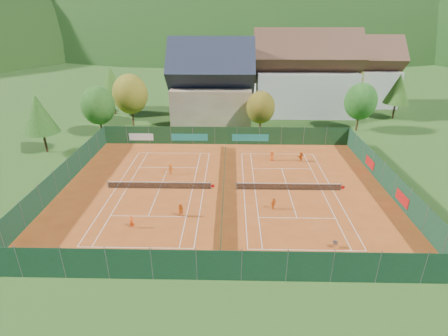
% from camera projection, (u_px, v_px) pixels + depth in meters
% --- Properties ---
extents(ground, '(600.00, 600.00, 0.00)m').
position_uv_depth(ground, '(224.00, 189.00, 43.31)').
color(ground, '#264C17').
rests_on(ground, ground).
extents(clay_pad, '(40.00, 32.00, 0.01)m').
position_uv_depth(clay_pad, '(224.00, 189.00, 43.30)').
color(clay_pad, '#A34617').
rests_on(clay_pad, ground).
extents(court_markings_left, '(11.03, 23.83, 0.00)m').
position_uv_depth(court_markings_left, '(160.00, 189.00, 43.46)').
color(court_markings_left, white).
rests_on(court_markings_left, ground).
extents(court_markings_right, '(11.03, 23.83, 0.00)m').
position_uv_depth(court_markings_right, '(288.00, 190.00, 43.13)').
color(court_markings_right, white).
rests_on(court_markings_right, ground).
extents(tennis_net_left, '(13.30, 0.10, 1.02)m').
position_uv_depth(tennis_net_left, '(160.00, 185.00, 43.25)').
color(tennis_net_left, '#59595B').
rests_on(tennis_net_left, ground).
extents(tennis_net_right, '(13.30, 0.10, 1.02)m').
position_uv_depth(tennis_net_right, '(290.00, 186.00, 42.92)').
color(tennis_net_right, '#59595B').
rests_on(tennis_net_right, ground).
extents(court_divider, '(0.03, 28.80, 1.00)m').
position_uv_depth(court_divider, '(224.00, 186.00, 43.09)').
color(court_divider, '#133620').
rests_on(court_divider, ground).
extents(fence_north, '(40.00, 0.10, 3.00)m').
position_uv_depth(fence_north, '(223.00, 136.00, 57.27)').
color(fence_north, '#153C1E').
rests_on(fence_north, ground).
extents(fence_south, '(40.00, 0.04, 3.00)m').
position_uv_depth(fence_south, '(219.00, 266.00, 28.10)').
color(fence_south, '#143721').
rests_on(fence_south, ground).
extents(fence_west, '(0.04, 32.00, 3.00)m').
position_uv_depth(fence_west, '(62.00, 177.00, 43.09)').
color(fence_west, '#163C24').
rests_on(fence_west, ground).
extents(fence_east, '(0.09, 32.00, 3.00)m').
position_uv_depth(fence_east, '(388.00, 180.00, 42.33)').
color(fence_east, '#143721').
rests_on(fence_east, ground).
extents(chalet, '(16.20, 12.00, 16.00)m').
position_uv_depth(chalet, '(212.00, 87.00, 67.96)').
color(chalet, beige).
rests_on(chalet, ground).
extents(hotel_block_a, '(21.60, 11.00, 17.25)m').
position_uv_depth(hotel_block_a, '(304.00, 78.00, 72.72)').
color(hotel_block_a, silver).
rests_on(hotel_block_a, ground).
extents(hotel_block_b, '(17.28, 10.00, 15.50)m').
position_uv_depth(hotel_block_b, '(359.00, 76.00, 80.04)').
color(hotel_block_b, silver).
rests_on(hotel_block_b, ground).
extents(tree_west_front, '(5.72, 5.72, 8.69)m').
position_uv_depth(tree_west_front, '(98.00, 106.00, 59.74)').
color(tree_west_front, '#432C18').
rests_on(tree_west_front, ground).
extents(tree_west_mid, '(6.44, 6.44, 9.78)m').
position_uv_depth(tree_west_mid, '(130.00, 94.00, 64.85)').
color(tree_west_mid, '#4C361B').
rests_on(tree_west_mid, ground).
extents(tree_west_back, '(5.60, 5.60, 10.00)m').
position_uv_depth(tree_west_back, '(111.00, 82.00, 71.98)').
color(tree_west_back, '#482919').
rests_on(tree_west_back, ground).
extents(tree_center, '(5.01, 5.01, 7.60)m').
position_uv_depth(tree_center, '(261.00, 107.00, 61.27)').
color(tree_center, '#452818').
rests_on(tree_center, ground).
extents(tree_east_front, '(5.72, 5.72, 8.69)m').
position_uv_depth(tree_east_front, '(361.00, 101.00, 62.45)').
color(tree_east_front, '#4A301A').
rests_on(tree_east_front, ground).
extents(tree_east_mid, '(5.04, 5.04, 9.00)m').
position_uv_depth(tree_east_mid, '(398.00, 89.00, 69.26)').
color(tree_east_mid, '#462B19').
rests_on(tree_east_mid, ground).
extents(tree_west_side, '(5.04, 5.04, 9.00)m').
position_uv_depth(tree_west_side, '(39.00, 114.00, 52.30)').
color(tree_west_side, '#462B19').
rests_on(tree_west_side, ground).
extents(tree_east_back, '(7.15, 7.15, 10.86)m').
position_uv_depth(tree_east_back, '(346.00, 78.00, 76.43)').
color(tree_east_back, '#4C2E1B').
rests_on(tree_east_back, ground).
extents(mountain_backdrop, '(820.00, 530.00, 242.00)m').
position_uv_depth(mountain_backdrop, '(267.00, 95.00, 271.74)').
color(mountain_backdrop, black).
rests_on(mountain_backdrop, ground).
extents(ball_hopper, '(0.34, 0.34, 0.80)m').
position_uv_depth(ball_hopper, '(335.00, 243.00, 32.40)').
color(ball_hopper, slate).
rests_on(ball_hopper, ground).
extents(loose_ball_0, '(0.07, 0.07, 0.07)m').
position_uv_depth(loose_ball_0, '(144.00, 225.00, 36.03)').
color(loose_ball_0, '#CCD833').
rests_on(loose_ball_0, ground).
extents(loose_ball_1, '(0.07, 0.07, 0.07)m').
position_uv_depth(loose_ball_1, '(264.00, 245.00, 33.03)').
color(loose_ball_1, '#CCD833').
rests_on(loose_ball_1, ground).
extents(player_left_near, '(0.53, 0.37, 1.42)m').
position_uv_depth(player_left_near, '(132.00, 222.00, 35.31)').
color(player_left_near, '#F75715').
rests_on(player_left_near, ground).
extents(player_left_mid, '(0.94, 0.85, 1.57)m').
position_uv_depth(player_left_mid, '(181.00, 211.00, 37.20)').
color(player_left_mid, '#D85913').
rests_on(player_left_mid, ground).
extents(player_left_far, '(1.03, 0.60, 1.58)m').
position_uv_depth(player_left_far, '(170.00, 169.00, 46.96)').
color(player_left_far, '#CD5612').
rests_on(player_left_far, ground).
extents(player_right_near, '(0.82, 0.83, 1.40)m').
position_uv_depth(player_right_near, '(273.00, 204.00, 38.71)').
color(player_right_near, orange).
rests_on(player_right_near, ground).
extents(player_right_far_a, '(0.79, 0.57, 1.50)m').
position_uv_depth(player_right_far_a, '(272.00, 156.00, 51.33)').
color(player_right_far_a, '#FD5916').
rests_on(player_right_far_a, ground).
extents(player_right_far_b, '(1.44, 1.15, 1.53)m').
position_uv_depth(player_right_far_b, '(301.00, 157.00, 50.98)').
color(player_right_far_b, '#CD5A12').
rests_on(player_right_far_b, ground).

